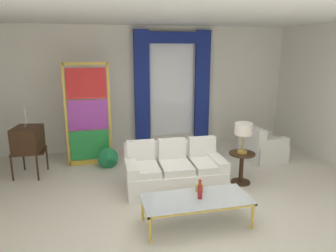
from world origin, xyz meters
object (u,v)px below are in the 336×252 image
at_px(vintage_tv, 28,140).
at_px(stained_glass_divider, 88,117).
at_px(round_side_table, 241,165).
at_px(peacock_figurine, 108,159).
at_px(couch_white_long, 174,171).
at_px(bottle_crystal_tall, 200,187).
at_px(coffee_table, 197,200).
at_px(armchair_white, 261,148).
at_px(bottle_blue_decanter, 200,191).
at_px(table_lamp_brass, 243,130).

relative_size(vintage_tv, stained_glass_divider, 0.61).
relative_size(vintage_tv, round_side_table, 2.26).
relative_size(stained_glass_divider, peacock_figurine, 3.67).
distance_m(couch_white_long, bottle_crystal_tall, 1.16).
relative_size(coffee_table, armchair_white, 1.73).
height_order(couch_white_long, bottle_blue_decanter, couch_white_long).
distance_m(bottle_blue_decanter, table_lamp_brass, 1.81).
distance_m(vintage_tv, peacock_figurine, 1.61).
distance_m(bottle_blue_decanter, vintage_tv, 3.70).
distance_m(armchair_white, peacock_figurine, 3.40).
xyz_separation_m(armchair_white, round_side_table, (-1.00, -1.07, 0.07)).
height_order(couch_white_long, vintage_tv, vintage_tv).
relative_size(bottle_crystal_tall, peacock_figurine, 0.33).
xyz_separation_m(armchair_white, stained_glass_divider, (-3.75, 0.63, 0.77)).
relative_size(bottle_crystal_tall, stained_glass_divider, 0.09).
height_order(bottle_blue_decanter, table_lamp_brass, table_lamp_brass).
bearing_deg(round_side_table, bottle_blue_decanter, -135.65).
distance_m(coffee_table, bottle_blue_decanter, 0.15).
relative_size(couch_white_long, vintage_tv, 1.33).
relative_size(couch_white_long, peacock_figurine, 2.98).
bearing_deg(table_lamp_brass, vintage_tv, 161.11).
xyz_separation_m(couch_white_long, bottle_crystal_tall, (0.10, -1.15, 0.17)).
height_order(vintage_tv, round_side_table, vintage_tv).
height_order(coffee_table, stained_glass_divider, stained_glass_divider).
distance_m(coffee_table, peacock_figurine, 2.73).
height_order(bottle_blue_decanter, peacock_figurine, bottle_blue_decanter).
relative_size(bottle_crystal_tall, vintage_tv, 0.15).
xyz_separation_m(coffee_table, peacock_figurine, (-1.10, 2.49, -0.16)).
distance_m(stained_glass_divider, peacock_figurine, 0.99).
height_order(coffee_table, table_lamp_brass, table_lamp_brass).
distance_m(coffee_table, table_lamp_brass, 1.87).
height_order(peacock_figurine, round_side_table, round_side_table).
bearing_deg(bottle_blue_decanter, vintage_tv, 136.34).
distance_m(round_side_table, table_lamp_brass, 0.67).
distance_m(bottle_crystal_tall, table_lamp_brass, 1.63).
distance_m(coffee_table, stained_glass_divider, 3.31).
height_order(stained_glass_divider, peacock_figurine, stained_glass_divider).
height_order(bottle_blue_decanter, armchair_white, armchair_white).
bearing_deg(stained_glass_divider, armchair_white, -9.55).
bearing_deg(stained_glass_divider, vintage_tv, -163.02).
bearing_deg(stained_glass_divider, table_lamp_brass, -31.75).
distance_m(coffee_table, bottle_crystal_tall, 0.24).
height_order(bottle_crystal_tall, vintage_tv, vintage_tv).
xyz_separation_m(stained_glass_divider, round_side_table, (2.74, -1.70, -0.70)).
relative_size(bottle_blue_decanter, round_side_table, 0.49).
height_order(bottle_crystal_tall, table_lamp_brass, table_lamp_brass).
bearing_deg(bottle_crystal_tall, vintage_tv, 139.58).
bearing_deg(armchair_white, couch_white_long, -158.07).
xyz_separation_m(coffee_table, vintage_tv, (-2.63, 2.53, 0.35)).
bearing_deg(vintage_tv, peacock_figurine, -1.35).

